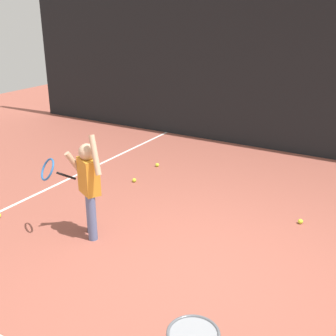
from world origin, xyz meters
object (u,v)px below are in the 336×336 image
at_px(tennis_player, 87,182).
at_px(tennis_ball_0, 157,165).
at_px(tennis_ball_3, 134,180).
at_px(tennis_ball_5, 300,221).

height_order(tennis_player, tennis_ball_0, tennis_player).
relative_size(tennis_player, tennis_ball_0, 20.46).
xyz_separation_m(tennis_ball_0, tennis_ball_3, (0.05, -0.80, 0.00)).
xyz_separation_m(tennis_ball_3, tennis_ball_5, (2.70, -0.07, 0.00)).
xyz_separation_m(tennis_player, tennis_ball_3, (-0.51, 1.70, -0.69)).
relative_size(tennis_player, tennis_ball_3, 20.46).
height_order(tennis_ball_0, tennis_ball_5, same).
bearing_deg(tennis_ball_0, tennis_ball_3, -86.38).
distance_m(tennis_player, tennis_ball_0, 2.65).
bearing_deg(tennis_ball_3, tennis_ball_0, 93.62).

